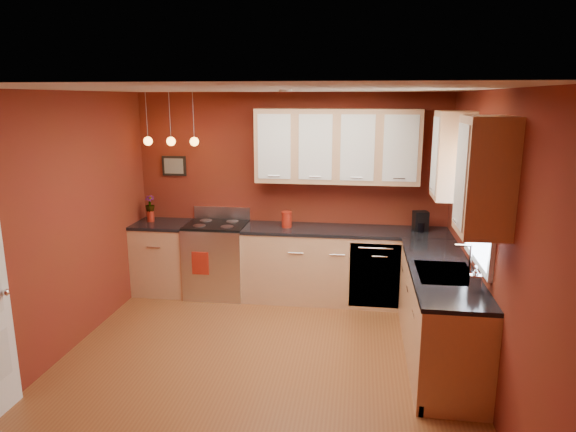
# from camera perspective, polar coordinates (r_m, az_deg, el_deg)

# --- Properties ---
(floor) EXTENTS (4.20, 4.20, 0.00)m
(floor) POSITION_cam_1_polar(r_m,az_deg,el_deg) (5.15, -3.06, -16.43)
(floor) COLOR brown
(floor) RESTS_ON ground
(ceiling) EXTENTS (4.00, 4.20, 0.02)m
(ceiling) POSITION_cam_1_polar(r_m,az_deg,el_deg) (4.49, -3.47, 13.89)
(ceiling) COLOR beige
(ceiling) RESTS_ON wall_back
(wall_back) EXTENTS (4.00, 0.02, 2.60)m
(wall_back) POSITION_cam_1_polar(r_m,az_deg,el_deg) (6.67, 0.26, 2.39)
(wall_back) COLOR maroon
(wall_back) RESTS_ON floor
(wall_front) EXTENTS (4.00, 0.02, 2.60)m
(wall_front) POSITION_cam_1_polar(r_m,az_deg,el_deg) (2.75, -12.04, -13.83)
(wall_front) COLOR maroon
(wall_front) RESTS_ON floor
(wall_left) EXTENTS (0.02, 4.20, 2.60)m
(wall_left) POSITION_cam_1_polar(r_m,az_deg,el_deg) (5.40, -24.55, -1.34)
(wall_left) COLOR maroon
(wall_left) RESTS_ON floor
(wall_right) EXTENTS (0.02, 4.20, 2.60)m
(wall_right) POSITION_cam_1_polar(r_m,az_deg,el_deg) (4.70, 21.47, -3.08)
(wall_right) COLOR maroon
(wall_right) RESTS_ON floor
(base_cabinets_back_left) EXTENTS (0.70, 0.60, 0.90)m
(base_cabinets_back_left) POSITION_cam_1_polar(r_m,az_deg,el_deg) (7.01, -13.62, -4.62)
(base_cabinets_back_left) COLOR tan
(base_cabinets_back_left) RESTS_ON floor
(base_cabinets_back_right) EXTENTS (2.54, 0.60, 0.90)m
(base_cabinets_back_right) POSITION_cam_1_polar(r_m,az_deg,el_deg) (6.54, 6.27, -5.62)
(base_cabinets_back_right) COLOR tan
(base_cabinets_back_right) RESTS_ON floor
(base_cabinets_right) EXTENTS (0.60, 2.10, 0.90)m
(base_cabinets_right) POSITION_cam_1_polar(r_m,az_deg,el_deg) (5.34, 16.42, -10.49)
(base_cabinets_right) COLOR tan
(base_cabinets_right) RESTS_ON floor
(counter_back_left) EXTENTS (0.70, 0.62, 0.04)m
(counter_back_left) POSITION_cam_1_polar(r_m,az_deg,el_deg) (6.89, -13.83, -0.89)
(counter_back_left) COLOR black
(counter_back_left) RESTS_ON base_cabinets_back_left
(counter_back_right) EXTENTS (2.54, 0.62, 0.04)m
(counter_back_right) POSITION_cam_1_polar(r_m,az_deg,el_deg) (6.40, 6.38, -1.63)
(counter_back_right) COLOR black
(counter_back_right) RESTS_ON base_cabinets_back_right
(counter_right) EXTENTS (0.62, 2.10, 0.04)m
(counter_right) POSITION_cam_1_polar(r_m,az_deg,el_deg) (5.17, 16.75, -5.70)
(counter_right) COLOR black
(counter_right) RESTS_ON base_cabinets_right
(gas_range) EXTENTS (0.76, 0.64, 1.11)m
(gas_range) POSITION_cam_1_polar(r_m,az_deg,el_deg) (6.77, -7.86, -4.72)
(gas_range) COLOR silver
(gas_range) RESTS_ON floor
(dishwasher_front) EXTENTS (0.60, 0.02, 0.80)m
(dishwasher_front) POSITION_cam_1_polar(r_m,az_deg,el_deg) (6.26, 9.59, -6.56)
(dishwasher_front) COLOR silver
(dishwasher_front) RESTS_ON base_cabinets_back_right
(sink) EXTENTS (0.50, 0.70, 0.33)m
(sink) POSITION_cam_1_polar(r_m,az_deg,el_deg) (5.03, 17.02, -6.29)
(sink) COLOR gray
(sink) RESTS_ON counter_right
(window) EXTENTS (0.06, 1.02, 1.22)m
(window) POSITION_cam_1_polar(r_m,az_deg,el_deg) (4.89, 20.77, 2.27)
(window) COLOR white
(window) RESTS_ON wall_right
(upper_cabinets_back) EXTENTS (2.00, 0.35, 0.90)m
(upper_cabinets_back) POSITION_cam_1_polar(r_m,az_deg,el_deg) (6.35, 5.47, 7.72)
(upper_cabinets_back) COLOR tan
(upper_cabinets_back) RESTS_ON wall_back
(upper_cabinets_right) EXTENTS (0.35, 1.95, 0.90)m
(upper_cabinets_right) POSITION_cam_1_polar(r_m,az_deg,el_deg) (4.85, 19.22, 5.43)
(upper_cabinets_right) COLOR tan
(upper_cabinets_right) RESTS_ON wall_right
(wall_picture) EXTENTS (0.32, 0.03, 0.26)m
(wall_picture) POSITION_cam_1_polar(r_m,az_deg,el_deg) (6.98, -12.54, 5.46)
(wall_picture) COLOR black
(wall_picture) RESTS_ON wall_back
(pendant_lights) EXTENTS (0.71, 0.11, 0.66)m
(pendant_lights) POSITION_cam_1_polar(r_m,az_deg,el_deg) (6.60, -12.87, 8.16)
(pendant_lights) COLOR gray
(pendant_lights) RESTS_ON ceiling
(red_canister) EXTENTS (0.13, 0.13, 0.20)m
(red_canister) POSITION_cam_1_polar(r_m,az_deg,el_deg) (6.43, -0.14, -0.38)
(red_canister) COLOR maroon
(red_canister) RESTS_ON counter_back_right
(red_vase) EXTENTS (0.09, 0.09, 0.15)m
(red_vase) POSITION_cam_1_polar(r_m,az_deg,el_deg) (6.97, -15.02, -0.01)
(red_vase) COLOR maroon
(red_vase) RESTS_ON counter_back_left
(flowers) EXTENTS (0.16, 0.16, 0.22)m
(flowers) POSITION_cam_1_polar(r_m,az_deg,el_deg) (6.93, -15.10, 1.31)
(flowers) COLOR maroon
(flowers) RESTS_ON red_vase
(coffee_maker) EXTENTS (0.20, 0.19, 0.24)m
(coffee_maker) POSITION_cam_1_polar(r_m,az_deg,el_deg) (6.45, 14.50, -0.65)
(coffee_maker) COLOR black
(coffee_maker) RESTS_ON counter_back_right
(soap_pump) EXTENTS (0.11, 0.11, 0.22)m
(soap_pump) POSITION_cam_1_polar(r_m,az_deg,el_deg) (4.61, 20.09, -6.53)
(soap_pump) COLOR white
(soap_pump) RESTS_ON counter_right
(dish_towel) EXTENTS (0.21, 0.01, 0.29)m
(dish_towel) POSITION_cam_1_polar(r_m,az_deg,el_deg) (6.49, -9.73, -5.20)
(dish_towel) COLOR maroon
(dish_towel) RESTS_ON gas_range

